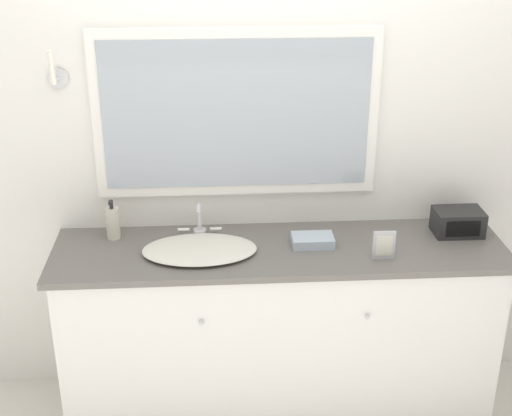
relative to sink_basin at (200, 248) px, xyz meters
name	(u,v)px	position (x,y,z in m)	size (l,w,h in m)	color
wall_back	(274,142)	(0.36, 0.32, 0.39)	(8.00, 0.18, 2.55)	white
vanity_counter	(279,329)	(0.36, 0.02, -0.45)	(2.06, 0.54, 0.87)	white
sink_basin	(200,248)	(0.00, 0.00, 0.00)	(0.51, 0.37, 0.17)	silver
soap_bottle	(113,223)	(-0.40, 0.17, 0.06)	(0.06, 0.06, 0.19)	beige
appliance_box	(458,222)	(1.21, 0.11, 0.04)	(0.22, 0.15, 0.12)	black
picture_frame	(384,245)	(0.80, -0.11, 0.05)	(0.10, 0.01, 0.13)	#B2B2B7
hand_towel_near_sink	(313,240)	(0.51, 0.04, 0.00)	(0.19, 0.12, 0.04)	#A8B7C6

